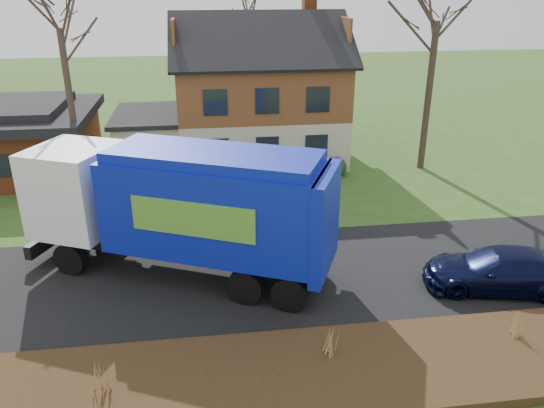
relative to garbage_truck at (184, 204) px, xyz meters
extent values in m
plane|color=#2F4A18|center=(2.07, -0.61, -2.66)|extent=(120.00, 120.00, 0.00)
cube|color=black|center=(2.07, -0.61, -2.65)|extent=(80.00, 7.00, 0.02)
cube|color=black|center=(2.07, -5.91, -2.51)|extent=(80.00, 3.50, 0.30)
cube|color=beige|center=(4.07, 13.39, -1.31)|extent=(9.00, 7.50, 2.70)
cube|color=#573318|center=(4.07, 13.39, 1.44)|extent=(9.00, 7.50, 2.80)
cube|color=#994521|center=(7.07, 14.39, 5.80)|extent=(0.70, 0.90, 1.60)
cube|color=beige|center=(-2.13, 12.89, -1.36)|extent=(3.50, 5.50, 2.60)
cube|color=black|center=(-2.13, 12.89, 0.06)|extent=(3.90, 5.90, 0.24)
cube|color=#994521|center=(-9.93, 12.39, -1.26)|extent=(9.00, 7.50, 2.80)
cylinder|color=black|center=(-4.07, 0.54, -2.07)|extent=(1.24, 0.85, 1.18)
cylinder|color=black|center=(-3.09, 2.71, -2.07)|extent=(1.24, 0.85, 1.18)
cylinder|color=black|center=(1.84, -2.15, -2.07)|extent=(1.24, 0.85, 1.18)
cylinder|color=black|center=(2.83, 0.03, -2.07)|extent=(1.24, 0.85, 1.18)
cylinder|color=black|center=(3.19, -2.76, -2.07)|extent=(1.24, 0.85, 1.18)
cylinder|color=black|center=(4.17, -0.58, -2.07)|extent=(1.24, 0.85, 1.18)
cube|color=black|center=(0.05, -0.02, -1.69)|extent=(9.48, 5.29, 0.40)
cube|color=white|center=(-3.84, 1.74, 0.07)|extent=(3.56, 3.68, 3.08)
cube|color=black|center=(-4.98, 2.26, 0.25)|extent=(1.12, 2.32, 1.03)
cube|color=black|center=(-5.08, 2.31, -2.03)|extent=(1.44, 2.71, 0.51)
cube|color=#0D1B9E|center=(1.04, -0.47, 0.07)|extent=(7.71, 5.56, 3.08)
cube|color=#0D1B9E|center=(1.04, -0.47, 1.78)|extent=(7.26, 5.11, 0.34)
cube|color=#0D1B9E|center=(4.41, -2.00, -0.04)|extent=(1.56, 2.81, 3.30)
cube|color=#589330|center=(0.28, -1.72, 0.19)|extent=(3.75, 1.74, 1.14)
cube|color=#589330|center=(1.48, 0.92, 0.19)|extent=(3.75, 1.74, 1.14)
imported|color=#9A9DA2|center=(2.07, 3.74, -1.93)|extent=(4.64, 2.27, 1.47)
imported|color=black|center=(10.31, -2.45, -1.95)|extent=(5.19, 2.99, 1.42)
cylinder|color=#433128|center=(-5.46, 9.80, 1.13)|extent=(0.32, 0.32, 7.59)
cylinder|color=#382C21|center=(12.66, 9.86, 1.21)|extent=(0.35, 0.35, 7.73)
cylinder|color=#3E3325|center=(4.35, 21.91, 1.18)|extent=(0.29, 0.29, 7.67)
cone|color=#A07B46|center=(-2.07, -5.98, -1.90)|extent=(0.04, 0.04, 0.91)
cone|color=#A07B46|center=(-2.22, -5.98, -1.90)|extent=(0.04, 0.04, 0.91)
cone|color=#A07B46|center=(-1.92, -5.98, -1.90)|extent=(0.04, 0.04, 0.91)
cone|color=#A07B46|center=(-2.07, -5.86, -1.90)|extent=(0.04, 0.04, 0.91)
cone|color=#A07B46|center=(-2.07, -6.10, -1.90)|extent=(0.04, 0.04, 0.91)
cone|color=#A18D47|center=(3.80, -5.44, -1.90)|extent=(0.04, 0.04, 0.93)
cone|color=#A18D47|center=(3.65, -5.44, -1.90)|extent=(0.04, 0.04, 0.93)
cone|color=#A18D47|center=(3.95, -5.44, -1.90)|extent=(0.04, 0.04, 0.93)
cone|color=#A18D47|center=(3.80, -5.32, -1.90)|extent=(0.04, 0.04, 0.93)
cone|color=#A18D47|center=(3.80, -5.56, -1.90)|extent=(0.04, 0.04, 0.93)
cone|color=#AC854C|center=(9.29, -5.31, -1.94)|extent=(0.04, 0.04, 0.83)
cone|color=#AC854C|center=(9.14, -5.31, -1.94)|extent=(0.04, 0.04, 0.83)
cone|color=#AC854C|center=(9.44, -5.31, -1.94)|extent=(0.04, 0.04, 0.83)
cone|color=#AC854C|center=(9.29, -5.19, -1.94)|extent=(0.04, 0.04, 0.83)
cone|color=#AC854C|center=(9.29, -5.42, -1.94)|extent=(0.04, 0.04, 0.83)
camera|label=1|loc=(0.71, -16.66, 6.96)|focal=35.00mm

